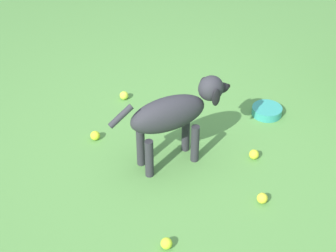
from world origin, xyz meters
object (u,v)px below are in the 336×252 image
Objects in this scene: tennis_ball_0 at (166,243)px; tennis_ball_4 at (95,136)px; tennis_ball_1 at (124,95)px; tennis_ball_2 at (262,198)px; water_bowl at (267,111)px; tennis_ball_3 at (254,154)px; dog at (175,113)px.

tennis_ball_0 is 1.00× the size of tennis_ball_4.
tennis_ball_4 is (-0.10, -0.52, 0.00)m from tennis_ball_1.
tennis_ball_1 is 1.00× the size of tennis_ball_2.
tennis_ball_3 is at bearing -100.03° from water_bowl.
tennis_ball_3 and tennis_ball_4 have the same top height.
tennis_ball_3 is at bearing -3.42° from tennis_ball_4.
tennis_ball_3 is at bearing 97.03° from tennis_ball_2.
dog is 0.88m from tennis_ball_1.
tennis_ball_0 is at bearing -121.15° from dog.
tennis_ball_2 is 1.00× the size of tennis_ball_3.
dog is 10.80× the size of tennis_ball_3.
tennis_ball_1 is at bearing 109.90° from tennis_ball_0.
tennis_ball_4 is (-1.14, 0.48, 0.00)m from tennis_ball_2.
tennis_ball_0 is at bearing -55.65° from tennis_ball_4.
dog is 10.80× the size of tennis_ball_2.
tennis_ball_2 and tennis_ball_4 have the same top height.
tennis_ball_2 is (0.57, -0.33, -0.34)m from dog.
tennis_ball_1 is 0.30× the size of water_bowl.
tennis_ball_0 is 1.47m from water_bowl.
water_bowl is at bearing 79.97° from tennis_ball_3.
water_bowl is at bearing 21.22° from tennis_ball_4.
water_bowl is (1.18, 0.46, -0.00)m from tennis_ball_4.
tennis_ball_2 reaches higher than water_bowl.
tennis_ball_4 is (-0.61, 0.90, 0.00)m from tennis_ball_0.
tennis_ball_1 and tennis_ball_4 have the same top height.
tennis_ball_0 is 1.51m from tennis_ball_1.
tennis_ball_0 is 0.67m from tennis_ball_2.
tennis_ball_2 is at bearing -92.57° from water_bowl.
tennis_ball_1 is 1.08m from water_bowl.
tennis_ball_0 is (0.05, -0.75, -0.34)m from dog.
tennis_ball_0 is at bearing -70.10° from tennis_ball_1.
tennis_ball_4 is (-0.57, 0.14, -0.34)m from dog.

